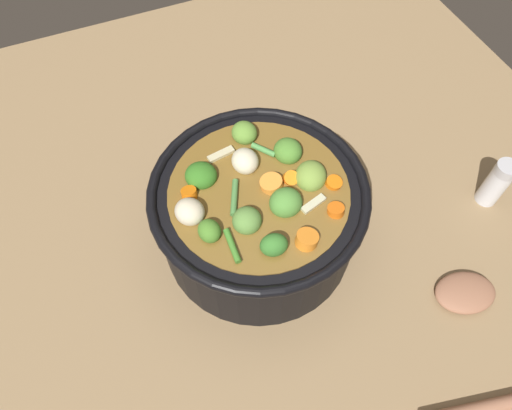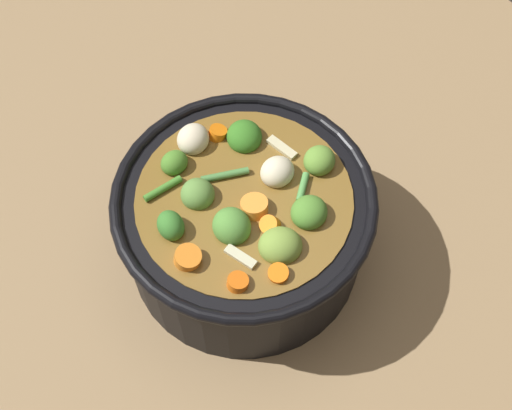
# 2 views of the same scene
# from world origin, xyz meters

# --- Properties ---
(ground_plane) EXTENTS (1.10, 1.10, 0.00)m
(ground_plane) POSITION_xyz_m (0.00, 0.00, 0.00)
(ground_plane) COLOR #8C704C
(cooking_pot) EXTENTS (0.27, 0.27, 0.14)m
(cooking_pot) POSITION_xyz_m (0.00, 0.00, 0.06)
(cooking_pot) COLOR black
(cooking_pot) RESTS_ON ground_plane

